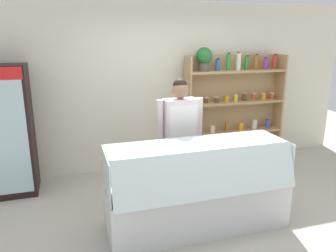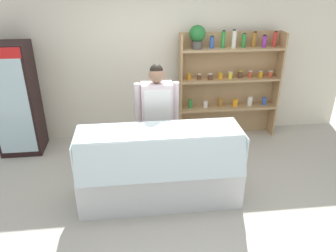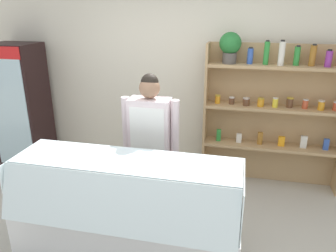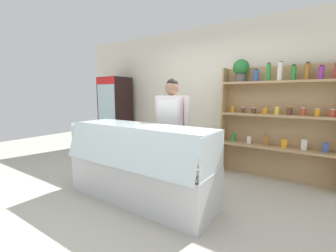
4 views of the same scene
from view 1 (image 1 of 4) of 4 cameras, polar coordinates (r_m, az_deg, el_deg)
name	(u,v)px [view 1 (image 1 of 4)]	position (r m, az deg, el deg)	size (l,w,h in m)	color
ground_plane	(208,220)	(4.15, 7.04, -15.96)	(12.00, 12.00, 0.00)	#B7B2A3
back_wall	(163,86)	(5.45, -0.94, 6.90)	(6.80, 0.10, 2.70)	silver
drinks_fridge	(8,131)	(4.96, -26.16, -0.86)	(0.64, 0.56, 1.80)	black
shelving_unit	(231,100)	(5.66, 10.86, 4.53)	(1.75, 0.29, 1.99)	tan
deli_display_case	(197,202)	(3.88, 5.02, -12.99)	(2.05, 0.74, 1.01)	silver
shop_clerk	(180,130)	(4.26, 2.09, -0.72)	(0.62, 0.25, 1.64)	#383D51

